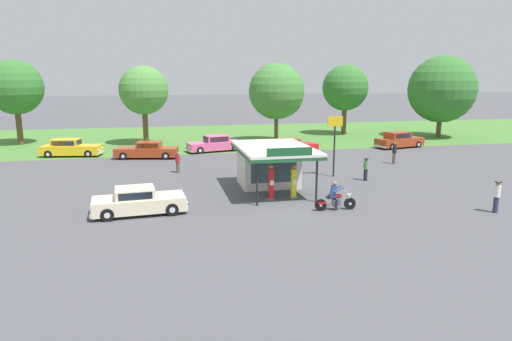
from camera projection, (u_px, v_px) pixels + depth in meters
The scene contains 22 objects.
ground_plane at pixel (289, 207), 24.58m from camera, with size 300.00×300.00×0.00m, color #4C4C51.
grass_verge_strip at pixel (218, 136), 53.27m from camera, with size 120.00×24.00×0.01m, color #477A33.
service_station_kiosk at pixel (270, 162), 28.86m from camera, with size 4.35×6.67×3.25m.
gas_pump_nearside at pixel (271, 184), 25.91m from camera, with size 0.44×0.44×2.09m.
gas_pump_offside at pixel (294, 183), 26.20m from camera, with size 0.44×0.44×2.04m.
motorcycle_with_rider at pixel (335, 198), 23.98m from camera, with size 2.27×0.70×1.58m.
featured_classic_sedan at pixel (139, 202), 23.37m from camera, with size 4.99×2.24×1.40m.
parked_car_back_row_left at pixel (147, 151), 39.19m from camera, with size 5.74×2.77×1.44m.
parked_car_back_row_centre_left at pixel (290, 147), 41.05m from camera, with size 5.52×3.16×1.44m.
parked_car_second_row_spare at pixel (399, 140), 44.89m from camera, with size 5.35×2.88×1.59m.
parked_car_back_row_centre_right at pixel (70, 148), 40.18m from camera, with size 5.46×2.68×1.54m.
parked_car_back_row_right at pixel (215, 144), 42.74m from camera, with size 5.54×2.97×1.52m.
bystander_chatting_near_pumps at pixel (497, 196), 23.48m from camera, with size 0.37×0.37×1.71m.
bystander_leaning_by_kiosk at pixel (178, 162), 33.24m from camera, with size 0.34×0.34×1.56m.
bystander_admiring_sedan at pixel (366, 168), 30.74m from camera, with size 0.35×0.35×1.58m.
bystander_strolling_foreground at pixel (394, 152), 36.60m from camera, with size 0.34×0.34×1.78m.
tree_oak_far_left at pixel (15, 87), 45.85m from camera, with size 5.56×5.56×8.70m.
tree_oak_left at pixel (144, 92), 46.09m from camera, with size 5.01×5.01×8.11m.
tree_oak_far_right at pixel (345, 88), 54.07m from camera, with size 5.48×5.48×8.38m.
tree_oak_distant_spare at pixel (442, 89), 51.45m from camera, with size 7.59×7.59×9.33m.
tree_oak_right at pixel (278, 93), 47.93m from camera, with size 5.94×5.94×8.40m.
roadside_pole_sign at pixel (335, 135), 31.58m from camera, with size 1.10×0.12×4.29m.
Camera 1 is at (-6.74, -22.72, 7.07)m, focal length 31.55 mm.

